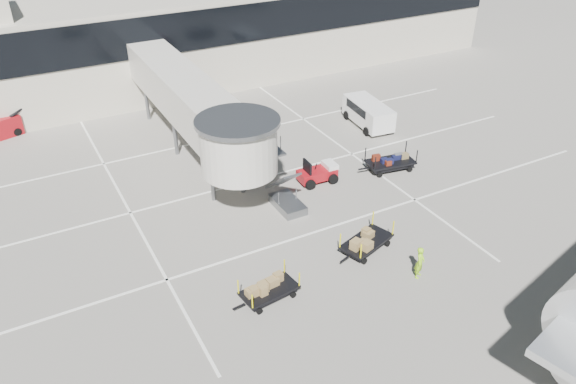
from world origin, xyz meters
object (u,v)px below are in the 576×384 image
Objects in this scene: baggage_tug at (318,173)px; suitcase_cart at (391,162)px; minivan at (367,111)px; box_cart_near at (367,242)px; ground_worker at (420,262)px; box_cart_far at (269,290)px.

baggage_tug is 5.26m from suitcase_cart.
baggage_tug is 9.92m from minivan.
minivan is at bearing 36.75° from box_cart_near.
baggage_tug is 10.72m from ground_worker.
box_cart_far is at bearing -129.91° from baggage_tug.
suitcase_cart is at bearing 27.09° from box_cart_near.
box_cart_near is 0.74× the size of minivan.
ground_worker is 18.57m from minivan.
ground_worker reaches higher than box_cart_far.
suitcase_cart is 15.14m from box_cart_far.
baggage_tug is at bearing -137.88° from minivan.
box_cart_near is 2.12× the size of ground_worker.
baggage_tug is 0.75× the size of box_cart_far.
baggage_tug is 0.64× the size of suitcase_cart.
box_cart_far is 21.46m from minivan.
box_cart_far is at bearing 129.89° from ground_worker.
minivan reaches higher than suitcase_cart.
ground_worker is (7.44, -2.13, 0.38)m from box_cart_far.
baggage_tug is 1.46× the size of ground_worker.
baggage_tug is at bearing 53.43° from ground_worker.
box_cart_far is (-13.08, -7.62, -0.04)m from suitcase_cart.
box_cart_near is at bearing -98.19° from baggage_tug.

